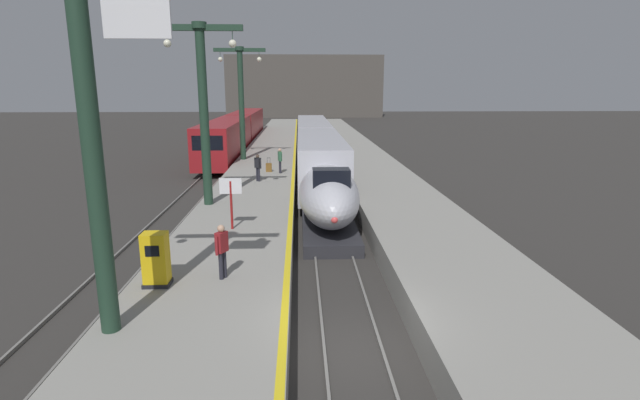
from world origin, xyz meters
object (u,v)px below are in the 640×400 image
object	(u,v)px
passenger_near_edge	(280,159)
departure_info_board	(231,193)
station_column_far	(241,92)
regional_train_adjacent	(238,130)
highspeed_train_main	(317,151)
ticket_machine_yellow	(156,261)
passenger_far_waiting	(258,165)
station_column_near	(90,102)
rolling_suitcase	(269,167)
passenger_mid_platform	(222,247)
station_column_mid	(203,97)

from	to	relation	value
passenger_near_edge	departure_info_board	distance (m)	13.36
station_column_far	regional_train_adjacent	bearing A→B (deg)	98.49
highspeed_train_main	ticket_machine_yellow	distance (m)	24.29
passenger_near_edge	passenger_far_waiting	world-z (taller)	same
station_column_far	highspeed_train_main	bearing A→B (deg)	-19.13
station_column_near	departure_info_board	world-z (taller)	station_column_near
departure_info_board	ticket_machine_yellow	bearing A→B (deg)	-103.77
passenger_near_edge	rolling_suitcase	distance (m)	1.19
rolling_suitcase	departure_info_board	size ratio (longest dim) A/B	0.46
passenger_near_edge	station_column_near	bearing A→B (deg)	-98.33
station_column_far	rolling_suitcase	xyz separation A→B (m)	(2.43, -6.11, -5.00)
station_column_far	passenger_mid_platform	size ratio (longest dim) A/B	5.19
ticket_machine_yellow	rolling_suitcase	bearing A→B (deg)	83.93
station_column_far	rolling_suitcase	size ratio (longest dim) A/B	8.93
station_column_near	rolling_suitcase	distance (m)	22.95
station_column_near	departure_info_board	xyz separation A→B (m)	(1.70, 8.43, -3.86)
passenger_mid_platform	ticket_machine_yellow	world-z (taller)	passenger_mid_platform
station_column_far	station_column_near	bearing A→B (deg)	-89.88
station_column_mid	passenger_mid_platform	distance (m)	10.83
station_column_mid	station_column_far	world-z (taller)	station_column_far
passenger_far_waiting	rolling_suitcase	xyz separation A→B (m)	(0.45, 3.44, -0.69)
regional_train_adjacent	rolling_suitcase	distance (m)	21.36
highspeed_train_main	rolling_suitcase	xyz separation A→B (m)	(-3.47, -4.06, -0.56)
passenger_mid_platform	rolling_suitcase	bearing A→B (deg)	89.29
station_column_near	station_column_mid	world-z (taller)	station_column_near
highspeed_train_main	regional_train_adjacent	xyz separation A→B (m)	(-8.10, 16.78, 0.21)
station_column_near	station_column_mid	size ratio (longest dim) A/B	1.01
passenger_mid_platform	ticket_machine_yellow	distance (m)	1.92
regional_train_adjacent	passenger_far_waiting	distance (m)	24.64
station_column_mid	passenger_far_waiting	world-z (taller)	station_column_mid
highspeed_train_main	ticket_machine_yellow	bearing A→B (deg)	-103.21
station_column_mid	station_column_far	size ratio (longest dim) A/B	0.98
highspeed_train_main	passenger_near_edge	distance (m)	5.33
highspeed_train_main	station_column_mid	xyz separation A→B (m)	(-5.90, -13.47, 4.35)
passenger_near_edge	rolling_suitcase	bearing A→B (deg)	145.16
station_column_near	ticket_machine_yellow	xyz separation A→B (m)	(0.29, 2.67, -4.63)
rolling_suitcase	departure_info_board	distance (m)	13.90
passenger_far_waiting	station_column_far	bearing A→B (deg)	101.71
station_column_far	station_column_mid	bearing A→B (deg)	-90.00
station_column_mid	passenger_near_edge	world-z (taller)	station_column_mid
passenger_far_waiting	ticket_machine_yellow	world-z (taller)	passenger_far_waiting
station_column_near	passenger_near_edge	world-z (taller)	station_column_near
highspeed_train_main	regional_train_adjacent	bearing A→B (deg)	115.77
departure_info_board	regional_train_adjacent	bearing A→B (deg)	96.52
regional_train_adjacent	passenger_mid_platform	world-z (taller)	regional_train_adjacent
passenger_far_waiting	station_column_mid	bearing A→B (deg)	-108.35
regional_train_adjacent	station_column_near	distance (m)	43.37
station_column_near	regional_train_adjacent	bearing A→B (deg)	93.00
station_column_far	departure_info_board	bearing A→B (deg)	-84.95
station_column_near	station_column_mid	distance (m)	12.85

